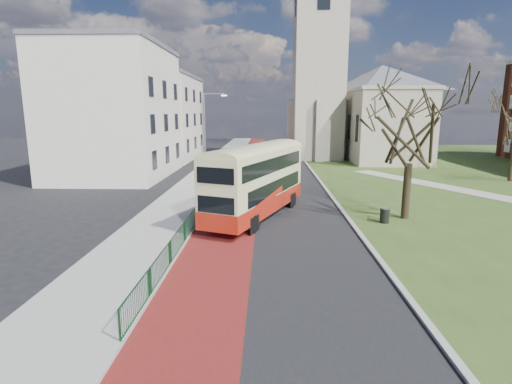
{
  "coord_description": "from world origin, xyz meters",
  "views": [
    {
      "loc": [
        1.14,
        -18.04,
        6.45
      ],
      "look_at": [
        0.52,
        4.07,
        2.0
      ],
      "focal_mm": 28.0,
      "sensor_mm": 36.0,
      "label": 1
    }
  ],
  "objects_px": {
    "bus": "(257,178)",
    "winter_tree_near": "(412,119)",
    "litter_bin": "(385,215)",
    "streetlamp": "(206,133)"
  },
  "relations": [
    {
      "from": "bus",
      "to": "streetlamp",
      "type": "bearing_deg",
      "value": 133.74
    },
    {
      "from": "winter_tree_near",
      "to": "litter_bin",
      "type": "distance_m",
      "value": 5.88
    },
    {
      "from": "winter_tree_near",
      "to": "litter_bin",
      "type": "height_order",
      "value": "winter_tree_near"
    },
    {
      "from": "bus",
      "to": "litter_bin",
      "type": "height_order",
      "value": "bus"
    },
    {
      "from": "streetlamp",
      "to": "litter_bin",
      "type": "relative_size",
      "value": 8.75
    },
    {
      "from": "bus",
      "to": "litter_bin",
      "type": "distance_m",
      "value": 7.87
    },
    {
      "from": "streetlamp",
      "to": "winter_tree_near",
      "type": "xyz_separation_m",
      "value": [
        13.95,
        -12.08,
        1.47
      ]
    },
    {
      "from": "winter_tree_near",
      "to": "litter_bin",
      "type": "xyz_separation_m",
      "value": [
        -1.55,
        -1.08,
        -5.57
      ]
    },
    {
      "from": "streetlamp",
      "to": "bus",
      "type": "distance_m",
      "value": 13.12
    },
    {
      "from": "bus",
      "to": "winter_tree_near",
      "type": "distance_m",
      "value": 9.76
    }
  ]
}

